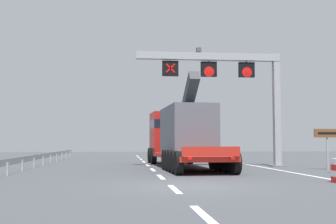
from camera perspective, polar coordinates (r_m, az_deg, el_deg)
The scene contains 7 objects.
ground at distance 15.43m, azimuth 2.54°, elevation -9.52°, with size 112.00×112.00×0.00m, color #424449.
lane_markings at distance 29.52m, azimuth -2.66°, elevation -6.83°, with size 0.20×43.10×0.01m.
edge_line_right at distance 28.51m, azimuth 11.41°, elevation -6.86°, with size 0.20×63.00×0.01m, color silver.
overhead_lane_gantry at distance 28.13m, azimuth 8.09°, elevation 4.42°, with size 9.32×0.90×7.39m.
heavy_haul_truck_red at distance 27.89m, azimuth 1.50°, elevation -2.93°, with size 3.55×14.15×5.30m.
tourist_info_sign_brown at distance 26.05m, azimuth 19.81°, elevation -3.22°, with size 1.55×0.15×2.25m.
guardrail_left at distance 30.38m, azimuth -15.85°, elevation -5.56°, with size 0.13×33.47×0.76m.
Camera 1 is at (-2.26, -15.19, 1.51)m, focal length 47.42 mm.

